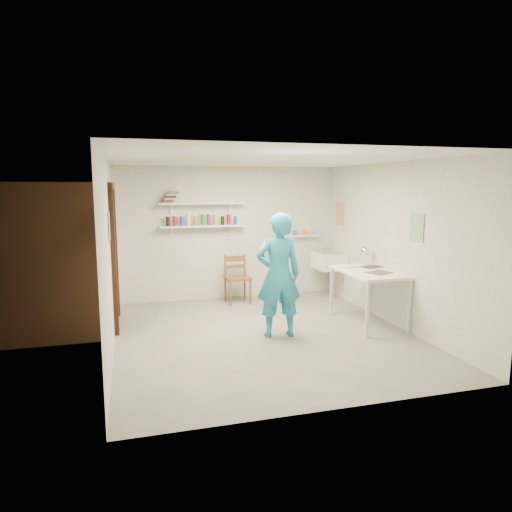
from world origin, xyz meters
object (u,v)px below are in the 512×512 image
object	(u,v)px
wall_clock	(273,252)
work_table	(368,297)
desk_lamp	(365,251)
man	(278,275)
wooden_chair	(238,278)
belfast_sink	(329,261)

from	to	relation	value
wall_clock	work_table	world-z (taller)	wall_clock
wall_clock	desk_lamp	size ratio (longest dim) A/B	2.01
man	wooden_chair	bearing A→B (deg)	-82.33
belfast_sink	man	size ratio (longest dim) A/B	0.35
man	wall_clock	xyz separation A→B (m)	(-0.02, 0.22, 0.28)
wooden_chair	desk_lamp	size ratio (longest dim) A/B	5.90
wall_clock	work_table	distance (m)	1.65
work_table	wooden_chair	bearing A→B (deg)	132.47
wooden_chair	desk_lamp	world-z (taller)	desk_lamp
desk_lamp	wooden_chair	bearing A→B (deg)	145.15
belfast_sink	work_table	distance (m)	1.67
belfast_sink	wall_clock	distance (m)	2.29
wall_clock	desk_lamp	bearing A→B (deg)	18.51
man	wooden_chair	distance (m)	1.94
wall_clock	wooden_chair	bearing A→B (deg)	97.61
belfast_sink	wall_clock	xyz separation A→B (m)	(-1.59, -1.59, 0.44)
belfast_sink	wooden_chair	distance (m)	1.72
man	wooden_chair	size ratio (longest dim) A/B	1.89
wooden_chair	wall_clock	bearing A→B (deg)	-88.85
belfast_sink	wooden_chair	world-z (taller)	wooden_chair
man	desk_lamp	bearing A→B (deg)	-154.54
belfast_sink	man	world-z (taller)	man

